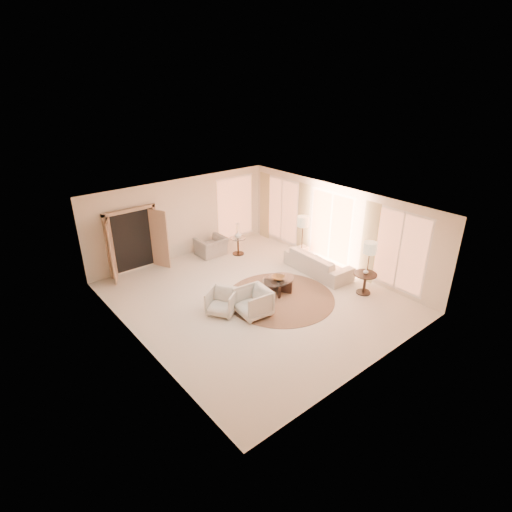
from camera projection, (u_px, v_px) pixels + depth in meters
room at (254, 255)px, 11.17m from camera, size 7.04×8.04×2.83m
windows_right at (332, 228)px, 13.26m from camera, size 0.10×6.40×2.40m
window_back_corner at (235, 207)px, 15.30m from camera, size 1.70×0.10×2.40m
curtains_right at (311, 223)px, 13.88m from camera, size 0.06×5.20×2.60m
french_doors at (134, 242)px, 12.89m from camera, size 1.95×0.66×2.16m
area_rug at (280, 298)px, 11.75m from camera, size 3.75×3.75×0.01m
sofa at (318, 262)px, 13.14m from camera, size 1.07×2.46×0.70m
armchair_left at (222, 301)px, 10.87m from camera, size 0.99×1.00×0.76m
armchair_right at (253, 301)px, 10.76m from camera, size 0.86×0.91×0.85m
accent_chair at (211, 244)px, 14.38m from camera, size 1.03×0.69×0.89m
coffee_table at (278, 284)px, 11.98m from camera, size 1.18×1.18×0.42m
end_table at (365, 280)px, 11.84m from camera, size 0.69×0.69×0.65m
side_table at (238, 244)px, 14.46m from camera, size 0.55×0.55×0.64m
floor_lamp_near at (303, 223)px, 13.50m from camera, size 0.40×0.40×1.65m
floor_lamp_far at (370, 250)px, 11.54m from camera, size 0.39×0.39×1.60m
bowl at (278, 278)px, 11.89m from camera, size 0.51×0.51×0.09m
end_vase at (366, 271)px, 11.72m from camera, size 0.19×0.19×0.16m
side_vase at (238, 235)px, 14.31m from camera, size 0.26×0.26×0.25m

